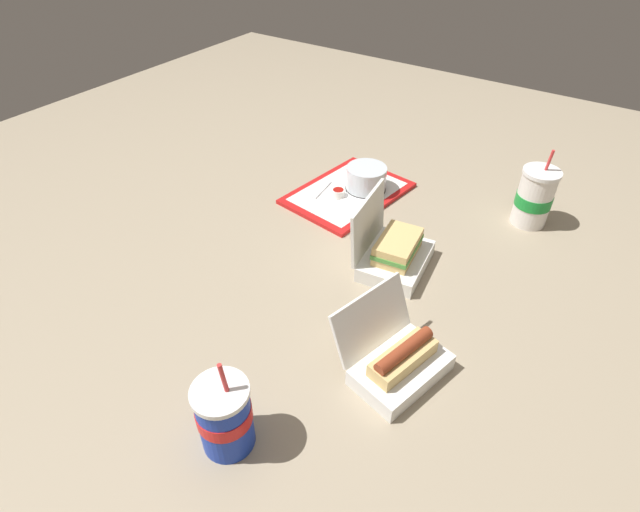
# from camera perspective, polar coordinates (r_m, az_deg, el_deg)

# --- Properties ---
(ground_plane) EXTENTS (3.20, 3.20, 0.00)m
(ground_plane) POSITION_cam_1_polar(r_m,az_deg,el_deg) (1.24, 0.97, -3.10)
(ground_plane) COLOR gray
(food_tray) EXTENTS (0.40, 0.31, 0.01)m
(food_tray) POSITION_cam_1_polar(r_m,az_deg,el_deg) (1.56, 3.21, 7.21)
(food_tray) COLOR red
(food_tray) RESTS_ON ground_plane
(cake_container) EXTENTS (0.13, 0.13, 0.08)m
(cake_container) POSITION_cam_1_polar(r_m,az_deg,el_deg) (1.55, 5.30, 8.73)
(cake_container) COLOR black
(cake_container) RESTS_ON food_tray
(ketchup_cup) EXTENTS (0.04, 0.04, 0.02)m
(ketchup_cup) POSITION_cam_1_polar(r_m,az_deg,el_deg) (1.52, 2.09, 7.23)
(ketchup_cup) COLOR white
(ketchup_cup) RESTS_ON food_tray
(napkin_stack) EXTENTS (0.11, 0.11, 0.00)m
(napkin_stack) POSITION_cam_1_polar(r_m,az_deg,el_deg) (1.52, 4.63, 6.55)
(napkin_stack) COLOR white
(napkin_stack) RESTS_ON food_tray
(plastic_fork) EXTENTS (0.11, 0.03, 0.00)m
(plastic_fork) POSITION_cam_1_polar(r_m,az_deg,el_deg) (1.56, 0.23, 7.61)
(plastic_fork) COLOR white
(plastic_fork) RESTS_ON food_tray
(clamshell_hotdog_right) EXTENTS (0.23, 0.22, 0.15)m
(clamshell_hotdog_right) POSITION_cam_1_polar(r_m,az_deg,el_deg) (1.03, 8.89, -11.68)
(clamshell_hotdog_right) COLOR white
(clamshell_hotdog_right) RESTS_ON ground_plane
(clamshell_sandwich_center) EXTENTS (0.22, 0.19, 0.19)m
(clamshell_sandwich_center) POSITION_cam_1_polar(r_m,az_deg,el_deg) (1.27, 8.37, 0.46)
(clamshell_sandwich_center) COLOR white
(clamshell_sandwich_center) RESTS_ON ground_plane
(soda_cup_back) EXTENTS (0.10, 0.10, 0.23)m
(soda_cup_back) POSITION_cam_1_polar(r_m,az_deg,el_deg) (1.52, 23.30, 6.17)
(soda_cup_back) COLOR white
(soda_cup_back) RESTS_ON ground_plane
(soda_cup_corner) EXTENTS (0.10, 0.10, 0.21)m
(soda_cup_corner) POSITION_cam_1_polar(r_m,az_deg,el_deg) (0.91, -10.86, -17.49)
(soda_cup_corner) COLOR #1938B7
(soda_cup_corner) RESTS_ON ground_plane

